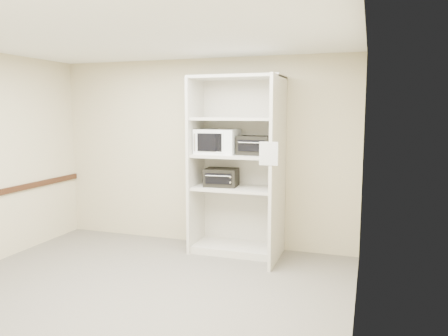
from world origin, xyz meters
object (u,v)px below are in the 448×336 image
(shelving_unit, at_px, (240,172))
(toaster_oven_lower, at_px, (221,177))
(toaster_oven_upper, at_px, (255,145))
(microwave, at_px, (217,141))

(shelving_unit, relative_size, toaster_oven_lower, 5.48)
(shelving_unit, relative_size, toaster_oven_upper, 5.52)
(shelving_unit, height_order, toaster_oven_upper, shelving_unit)
(toaster_oven_upper, bearing_deg, toaster_oven_lower, -172.92)
(microwave, bearing_deg, toaster_oven_lower, -10.14)
(microwave, relative_size, toaster_oven_upper, 1.28)
(toaster_oven_upper, height_order, toaster_oven_lower, toaster_oven_upper)
(shelving_unit, height_order, microwave, shelving_unit)
(shelving_unit, height_order, toaster_oven_lower, shelving_unit)
(microwave, distance_m, toaster_oven_upper, 0.53)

